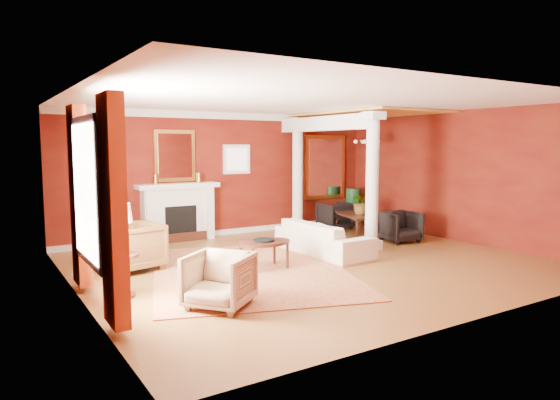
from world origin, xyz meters
TOP-DOWN VIEW (x-y plane):
  - ground at (0.00, 0.00)m, footprint 8.00×8.00m
  - room_shell at (0.00, 0.00)m, footprint 8.04×7.04m
  - fireplace at (-1.30, 3.32)m, footprint 1.85×0.42m
  - overmantel_mirror at (-1.30, 3.45)m, footprint 0.95×0.07m
  - flank_window_left at (-2.85, 3.46)m, footprint 0.70×0.07m
  - flank_window_right at (0.25, 3.46)m, footprint 0.70×0.07m
  - left_window at (-3.89, -0.60)m, footprint 0.21×2.55m
  - column_front at (1.70, 0.30)m, footprint 0.36×0.36m
  - column_back at (1.70, 3.00)m, footprint 0.36×0.36m
  - header_beam at (1.70, 1.90)m, footprint 0.30×3.20m
  - amber_ceiling at (2.85, 1.75)m, footprint 2.30×3.40m
  - dining_mirror at (2.90, 3.45)m, footprint 1.30×0.07m
  - chandelier at (2.90, 1.80)m, footprint 0.60×0.62m
  - crown_trim at (0.00, 3.46)m, footprint 8.00×0.08m
  - base_trim at (0.00, 3.46)m, footprint 8.00×0.08m
  - rug at (-1.26, 0.05)m, footprint 4.34×5.01m
  - sofa at (0.62, 0.50)m, footprint 0.68×2.21m
  - armchair_leopard at (-2.93, 1.18)m, footprint 0.97×1.02m
  - armchair_stripe at (-2.51, -1.41)m, footprint 1.06×1.06m
  - coffee_table at (-0.99, 0.04)m, footprint 0.98×0.98m
  - coffee_book at (-0.99, 0.08)m, footprint 0.16×0.03m
  - side_table at (-3.50, -0.26)m, footprint 0.53×0.53m
  - dining_table at (2.66, 1.75)m, footprint 0.89×1.50m
  - dining_chair_near at (2.81, 0.57)m, footprint 0.82×0.78m
  - dining_chair_far at (2.68, 2.73)m, footprint 0.75×0.70m
  - green_urn at (3.50, 3.00)m, footprint 0.42×0.42m
  - potted_plant at (2.69, 1.75)m, footprint 0.67×0.70m

SIDE VIEW (x-z plane):
  - ground at x=0.00m, z-range 0.00..0.00m
  - rug at x=-1.26m, z-range 0.00..0.02m
  - base_trim at x=0.00m, z-range 0.00..0.12m
  - dining_chair_far at x=2.68m, z-range 0.00..0.75m
  - dining_chair_near at x=2.81m, z-range 0.00..0.75m
  - green_urn at x=3.50m, z-range -0.11..0.89m
  - dining_table at x=2.66m, z-range 0.00..0.79m
  - armchair_stripe at x=-2.51m, z-range 0.00..0.80m
  - sofa at x=0.62m, z-range 0.00..0.86m
  - coffee_table at x=-0.99m, z-range 0.20..0.69m
  - armchair_leopard at x=-2.93m, z-range 0.00..0.90m
  - coffee_book at x=-0.99m, z-range 0.49..0.72m
  - fireplace at x=-1.30m, z-range 0.00..1.29m
  - side_table at x=-3.50m, z-range 0.21..1.54m
  - potted_plant at x=2.69m, z-range 0.79..1.23m
  - left_window at x=-3.89m, z-range 0.12..2.72m
  - column_front at x=1.70m, z-range 0.03..2.83m
  - column_back at x=1.70m, z-range 0.03..2.83m
  - dining_mirror at x=2.90m, z-range 0.70..2.40m
  - flank_window_left at x=-2.85m, z-range 1.45..2.15m
  - flank_window_right at x=0.25m, z-range 1.45..2.15m
  - overmantel_mirror at x=-1.30m, z-range 1.33..2.47m
  - room_shell at x=0.00m, z-range 0.56..3.48m
  - chandelier at x=2.90m, z-range 1.87..2.62m
  - header_beam at x=1.70m, z-range 2.46..2.78m
  - crown_trim at x=0.00m, z-range 2.74..2.90m
  - amber_ceiling at x=2.85m, z-range 2.85..2.89m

